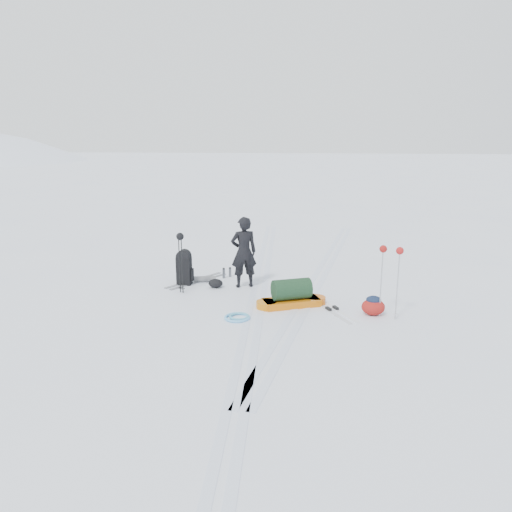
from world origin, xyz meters
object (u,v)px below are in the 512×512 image
object	(u,v)px
expedition_rucksack	(187,268)
pulk_sled	(291,296)
skier	(244,252)
ski_poles_black	(180,244)

from	to	relation	value
expedition_rucksack	pulk_sled	bearing A→B (deg)	-24.67
skier	pulk_sled	world-z (taller)	skier
expedition_rucksack	ski_poles_black	size ratio (longest dim) A/B	0.64
ski_poles_black	skier	bearing A→B (deg)	3.01
pulk_sled	ski_poles_black	size ratio (longest dim) A/B	1.13
skier	ski_poles_black	size ratio (longest dim) A/B	1.21
expedition_rucksack	ski_poles_black	world-z (taller)	ski_poles_black
skier	pulk_sled	distance (m)	1.87
expedition_rucksack	ski_poles_black	distance (m)	1.02
skier	pulk_sled	size ratio (longest dim) A/B	1.07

